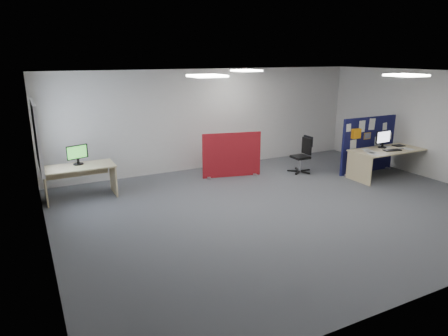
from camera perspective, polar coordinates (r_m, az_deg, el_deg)
name	(u,v)px	position (r m, az deg, el deg)	size (l,w,h in m)	color
floor	(284,206)	(8.46, 8.54, -5.42)	(9.00, 9.00, 0.00)	#56595E
ceiling	(290,74)	(7.91, 9.35, 13.15)	(9.00, 7.00, 0.02)	white
wall_back	(212,119)	(11.05, -1.78, 7.01)	(9.00, 0.02, 2.70)	silver
wall_left	(41,172)	(6.60, -24.69, -0.50)	(0.02, 7.00, 2.70)	silver
wall_right	(435,126)	(11.29, 27.89, 5.37)	(0.02, 7.00, 2.70)	silver
window	(37,135)	(8.51, -25.16, 4.23)	(0.06, 1.70, 1.30)	white
ceiling_lights	(284,74)	(8.65, 8.50, 13.19)	(4.10, 4.10, 0.04)	white
navy_divider	(368,145)	(11.29, 19.83, 3.18)	(1.81, 0.30, 1.49)	#12113E
main_desk	(386,155)	(11.07, 22.13, 1.73)	(1.98, 0.88, 0.73)	#CFBA85
monitor_main	(383,138)	(11.09, 21.79, 3.96)	(0.51, 0.21, 0.45)	black
keyboard	(392,150)	(10.89, 22.90, 2.37)	(0.45, 0.18, 0.03)	black
mouse	(401,148)	(11.18, 24.00, 2.58)	(0.10, 0.06, 0.03)	#ACABB1
paper_tray	(399,146)	(11.54, 23.69, 2.95)	(0.28, 0.22, 0.01)	black
red_divider	(232,155)	(10.25, 1.12, 1.82)	(1.51, 0.39, 1.15)	maroon
second_desk	(79,174)	(9.27, -19.95, -0.77)	(1.48, 0.74, 0.73)	#CFBA85
monitor_second	(77,154)	(9.27, -20.20, 1.90)	(0.46, 0.22, 0.43)	black
office_chair	(303,152)	(10.86, 11.29, 2.21)	(0.61, 0.64, 0.96)	black
desk_papers	(381,150)	(10.84, 21.47, 2.40)	(1.43, 0.79, 0.00)	white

